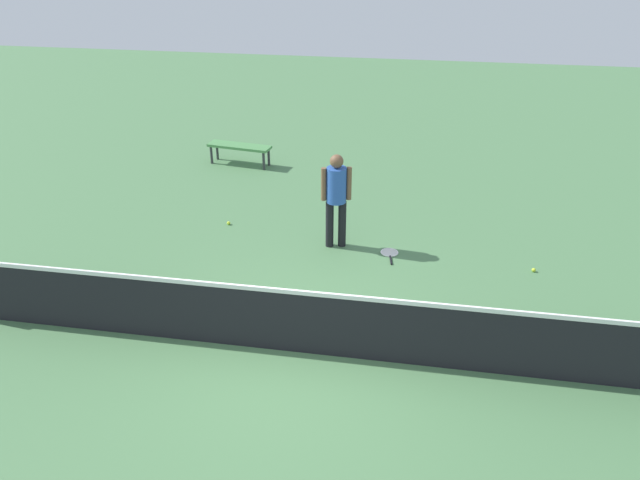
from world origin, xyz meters
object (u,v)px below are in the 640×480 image
(courtside_bench, at_px, (239,148))
(tennis_ball_stray_left, at_px, (358,303))
(tennis_racket_near_player, at_px, (390,253))
(tennis_ball_baseline, at_px, (534,270))
(tennis_ball_near_player, at_px, (229,223))
(tennis_ball_stray_right, at_px, (338,198))
(tennis_ball_midcourt, at_px, (382,300))
(player_near_side, at_px, (336,193))
(tennis_ball_by_net, at_px, (322,313))

(courtside_bench, bearing_deg, tennis_ball_stray_left, 122.04)
(tennis_racket_near_player, relative_size, tennis_ball_baseline, 9.12)
(tennis_ball_near_player, relative_size, tennis_ball_stray_right, 1.00)
(tennis_racket_near_player, bearing_deg, tennis_ball_baseline, 174.89)
(tennis_ball_midcourt, bearing_deg, tennis_ball_baseline, -150.57)
(tennis_ball_baseline, bearing_deg, tennis_ball_stray_left, 28.62)
(courtside_bench, bearing_deg, tennis_ball_midcourt, 125.19)
(tennis_racket_near_player, relative_size, tennis_ball_stray_right, 9.12)
(tennis_ball_midcourt, bearing_deg, tennis_ball_stray_right, -71.90)
(player_near_side, height_order, tennis_racket_near_player, player_near_side)
(tennis_racket_near_player, bearing_deg, tennis_ball_by_net, 67.90)
(player_near_side, height_order, tennis_ball_baseline, player_near_side)
(tennis_ball_by_net, distance_m, tennis_ball_midcourt, 0.96)
(tennis_racket_near_player, height_order, tennis_ball_stray_left, tennis_ball_stray_left)
(tennis_ball_midcourt, relative_size, courtside_bench, 0.04)
(tennis_ball_baseline, height_order, tennis_ball_stray_right, same)
(tennis_racket_near_player, distance_m, tennis_ball_stray_right, 2.48)
(tennis_ball_near_player, height_order, tennis_ball_midcourt, same)
(tennis_ball_by_net, xyz_separation_m, tennis_ball_stray_left, (-0.49, -0.35, 0.00))
(tennis_ball_near_player, bearing_deg, player_near_side, 167.01)
(tennis_ball_stray_left, height_order, courtside_bench, courtside_bench)
(tennis_ball_by_net, relative_size, tennis_ball_midcourt, 1.00)
(tennis_ball_near_player, height_order, tennis_ball_by_net, same)
(tennis_racket_near_player, xyz_separation_m, tennis_ball_stray_right, (1.22, -2.16, 0.02))
(tennis_ball_midcourt, bearing_deg, tennis_ball_near_player, -35.37)
(tennis_racket_near_player, xyz_separation_m, tennis_ball_stray_left, (0.34, 1.70, 0.02))
(tennis_ball_near_player, relative_size, tennis_ball_stray_left, 1.00)
(tennis_ball_midcourt, bearing_deg, courtside_bench, -54.81)
(player_near_side, xyz_separation_m, tennis_ball_stray_left, (-0.63, 1.85, -0.98))
(player_near_side, distance_m, tennis_ball_midcourt, 2.19)
(tennis_racket_near_player, height_order, tennis_ball_by_net, tennis_ball_by_net)
(tennis_ball_stray_left, bearing_deg, tennis_ball_stray_right, -77.21)
(tennis_ball_stray_left, distance_m, courtside_bench, 6.55)
(tennis_ball_by_net, bearing_deg, courtside_bench, -63.19)
(tennis_racket_near_player, relative_size, tennis_ball_by_net, 9.12)
(tennis_ball_near_player, distance_m, tennis_ball_stray_right, 2.42)
(courtside_bench, bearing_deg, tennis_racket_near_player, 134.79)
(tennis_ball_baseline, distance_m, tennis_ball_stray_right, 4.32)
(tennis_ball_baseline, distance_m, tennis_ball_stray_left, 3.11)
(tennis_ball_baseline, relative_size, courtside_bench, 0.04)
(tennis_ball_near_player, relative_size, tennis_ball_baseline, 1.00)
(player_near_side, relative_size, tennis_ball_baseline, 25.76)
(tennis_ball_midcourt, height_order, tennis_ball_baseline, same)
(tennis_racket_near_player, bearing_deg, tennis_ball_stray_left, 78.58)
(player_near_side, height_order, tennis_ball_midcourt, player_near_side)
(tennis_ball_near_player, xyz_separation_m, tennis_ball_stray_left, (-2.76, 2.34, 0.00))
(tennis_racket_near_player, distance_m, tennis_ball_midcourt, 1.56)
(player_near_side, distance_m, courtside_bench, 4.70)
(tennis_ball_midcourt, xyz_separation_m, tennis_ball_stray_right, (1.22, -3.72, 0.00))
(tennis_ball_midcourt, xyz_separation_m, courtside_bench, (3.81, -5.40, 0.38))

